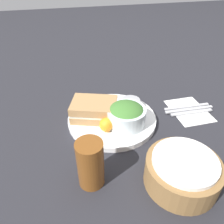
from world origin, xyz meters
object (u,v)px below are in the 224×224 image
object	(u,v)px
plate	(112,119)
dressing_cup	(131,104)
salad_bowl	(126,114)
drink_glass	(90,164)
bread_basket	(182,171)
fork	(187,107)
knife	(189,109)
sandwich	(94,109)
spoon	(192,112)

from	to	relation	value
plate	dressing_cup	xyz separation A→B (m)	(-0.08, -0.03, 0.03)
salad_bowl	drink_glass	distance (m)	0.23
bread_basket	fork	xyz separation A→B (m)	(-0.18, -0.29, -0.03)
bread_basket	knife	distance (m)	0.33
drink_glass	sandwich	bearing A→B (deg)	-102.37
plate	spoon	distance (m)	0.29
sandwich	dressing_cup	size ratio (longest dim) A/B	2.60
plate	dressing_cup	bearing A→B (deg)	-157.04
plate	spoon	size ratio (longest dim) A/B	1.89
drink_glass	spoon	xyz separation A→B (m)	(-0.40, -0.19, -0.06)
dressing_cup	fork	bearing A→B (deg)	173.21
plate	bread_basket	distance (m)	0.30
bread_basket	knife	bearing A→B (deg)	-124.19
sandwich	knife	distance (m)	0.35
salad_bowl	spoon	size ratio (longest dim) A/B	0.80
sandwich	dressing_cup	xyz separation A→B (m)	(-0.13, -0.02, -0.01)
fork	spoon	size ratio (longest dim) A/B	1.11
drink_glass	fork	world-z (taller)	drink_glass
salad_bowl	spoon	xyz separation A→B (m)	(-0.25, -0.02, -0.05)
salad_bowl	bread_basket	size ratio (longest dim) A/B	0.69
drink_glass	spoon	size ratio (longest dim) A/B	0.82
knife	spoon	distance (m)	0.02
drink_glass	dressing_cup	bearing A→B (deg)	-125.79
spoon	sandwich	bearing A→B (deg)	174.70
salad_bowl	spoon	bearing A→B (deg)	-176.39
plate	dressing_cup	size ratio (longest dim) A/B	4.47
spoon	plate	bearing A→B (deg)	176.41
plate	fork	bearing A→B (deg)	-178.67
plate	sandwich	bearing A→B (deg)	-15.97
salad_bowl	drink_glass	bearing A→B (deg)	51.19
salad_bowl	drink_glass	world-z (taller)	drink_glass
dressing_cup	bread_basket	bearing A→B (deg)	95.27
dressing_cup	spoon	xyz separation A→B (m)	(-0.21, 0.06, -0.03)
sandwich	spoon	size ratio (longest dim) A/B	1.10
fork	spoon	xyz separation A→B (m)	(0.00, 0.04, 0.00)
salad_bowl	spoon	world-z (taller)	salad_bowl
plate	spoon	bearing A→B (deg)	174.15
plate	fork	size ratio (longest dim) A/B	1.70
sandwich	knife	bearing A→B (deg)	175.43
sandwich	salad_bowl	world-z (taller)	salad_bowl
drink_glass	knife	distance (m)	0.45
dressing_cup	knife	world-z (taller)	dressing_cup
sandwich	dressing_cup	distance (m)	0.13
dressing_cup	drink_glass	xyz separation A→B (m)	(0.18, 0.26, 0.03)
knife	dressing_cup	bearing A→B (deg)	170.70
salad_bowl	dressing_cup	bearing A→B (deg)	-117.80
drink_glass	bread_basket	distance (m)	0.22
salad_bowl	bread_basket	world-z (taller)	salad_bowl
drink_glass	bread_basket	size ratio (longest dim) A/B	0.72
salad_bowl	bread_basket	bearing A→B (deg)	106.46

